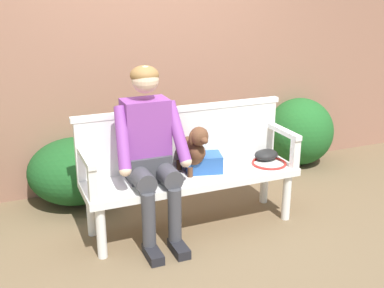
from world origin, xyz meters
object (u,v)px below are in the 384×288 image
(person_seated, at_px, (150,147))
(dog_on_bench, at_px, (193,149))
(sports_bag, at_px, (203,163))
(tennis_racket, at_px, (267,162))
(baseball_glove, at_px, (266,155))
(garden_bench, at_px, (192,181))

(person_seated, xyz_separation_m, dog_on_bench, (0.36, 0.02, -0.07))
(dog_on_bench, distance_m, sports_bag, 0.17)
(person_seated, bearing_deg, tennis_racket, -0.59)
(person_seated, xyz_separation_m, tennis_racket, (1.02, -0.01, -0.26))
(person_seated, distance_m, tennis_racket, 1.05)
(tennis_racket, distance_m, baseball_glove, 0.08)
(garden_bench, relative_size, sports_bag, 6.12)
(dog_on_bench, relative_size, baseball_glove, 1.86)
(tennis_racket, bearing_deg, dog_on_bench, 176.97)
(person_seated, bearing_deg, sports_bag, 4.62)
(baseball_glove, relative_size, sports_bag, 0.79)
(garden_bench, height_order, dog_on_bench, dog_on_bench)
(tennis_racket, distance_m, sports_bag, 0.57)
(garden_bench, distance_m, sports_bag, 0.17)
(person_seated, height_order, tennis_racket, person_seated)
(person_seated, height_order, baseball_glove, person_seated)
(garden_bench, bearing_deg, dog_on_bench, 54.55)
(garden_bench, xyz_separation_m, sports_bag, (0.11, 0.03, 0.13))
(tennis_racket, bearing_deg, person_seated, 179.41)
(person_seated, bearing_deg, baseball_glove, 3.31)
(sports_bag, bearing_deg, dog_on_bench, -173.04)
(garden_bench, xyz_separation_m, tennis_racket, (0.67, -0.02, 0.07))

